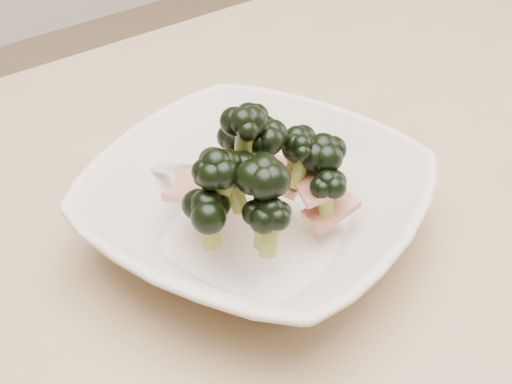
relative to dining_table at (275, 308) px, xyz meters
The scene contains 2 objects.
dining_table is the anchor object (origin of this frame).
broccoli_dish 0.14m from the dining_table, behind, with size 0.34×0.34×0.14m.
Camera 1 is at (-0.29, -0.36, 1.16)m, focal length 50.00 mm.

